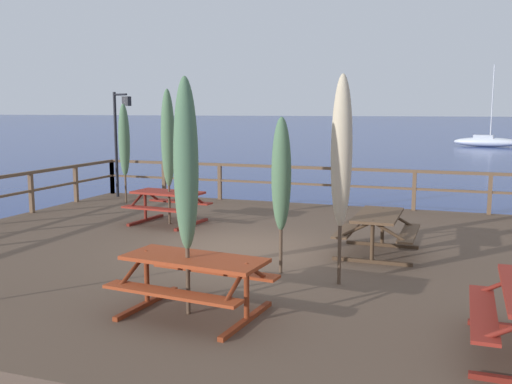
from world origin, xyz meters
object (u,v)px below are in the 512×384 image
picnic_table_mid_centre (194,273)px  patio_umbrella_tall_mid_left (342,153)px  sailboat_distant (486,141)px  patio_umbrella_short_front (124,140)px  patio_umbrella_tall_front (168,139)px  patio_umbrella_tall_back_right (281,175)px  lamp_post_hooked (120,128)px  picnic_table_front_left (168,201)px  patio_umbrella_short_mid (186,166)px  picnic_table_back_right (378,225)px

picnic_table_mid_centre → patio_umbrella_tall_mid_left: (1.54, 1.92, 1.48)m
sailboat_distant → patio_umbrella_short_front: bearing=-104.3°
patio_umbrella_tall_front → patio_umbrella_tall_back_right: bearing=-39.8°
patio_umbrella_tall_front → sailboat_distant: bearing=79.4°
patio_umbrella_tall_back_right → patio_umbrella_short_front: 8.25m
sailboat_distant → patio_umbrella_tall_mid_left: bearing=-94.7°
lamp_post_hooked → sailboat_distant: (12.22, 44.10, -2.47)m
patio_umbrella_short_front → picnic_table_front_left: bearing=-41.2°
picnic_table_mid_centre → sailboat_distant: sailboat_distant is taller
sailboat_distant → patio_umbrella_short_mid: bearing=-96.3°
patio_umbrella_short_mid → patio_umbrella_short_front: size_ratio=1.09×
picnic_table_back_right → patio_umbrella_tall_front: patio_umbrella_tall_front is taller
picnic_table_back_right → patio_umbrella_tall_mid_left: size_ratio=0.53×
picnic_table_front_left → patio_umbrella_tall_mid_left: bearing=-35.2°
picnic_table_mid_centre → patio_umbrella_tall_front: bearing=121.1°
picnic_table_back_right → patio_umbrella_tall_back_right: patio_umbrella_tall_back_right is taller
picnic_table_mid_centre → lamp_post_hooked: lamp_post_hooked is taller
picnic_table_back_right → patio_umbrella_tall_mid_left: patio_umbrella_tall_mid_left is taller
patio_umbrella_tall_back_right → patio_umbrella_short_front: (-6.30, 5.33, 0.18)m
patio_umbrella_tall_mid_left → sailboat_distant: 50.86m
picnic_table_back_right → patio_umbrella_tall_mid_left: 2.56m
picnic_table_front_left → lamp_post_hooked: lamp_post_hooked is taller
picnic_table_back_right → picnic_table_front_left: bearing=165.8°
picnic_table_front_left → patio_umbrella_tall_back_right: patio_umbrella_tall_back_right is taller
picnic_table_back_right → patio_umbrella_tall_front: (-5.02, 1.27, 1.45)m
patio_umbrella_short_mid → patio_umbrella_tall_back_right: size_ratio=1.20×
patio_umbrella_short_front → lamp_post_hooked: 1.22m
picnic_table_mid_centre → picnic_table_back_right: 4.39m
lamp_post_hooked → picnic_table_back_right: bearing=-28.1°
patio_umbrella_tall_mid_left → patio_umbrella_tall_front: bearing=144.7°
picnic_table_front_left → sailboat_distant: size_ratio=0.23×
picnic_table_mid_centre → lamp_post_hooked: size_ratio=0.63×
picnic_table_back_right → patio_umbrella_short_front: size_ratio=0.60×
patio_umbrella_tall_front → lamp_post_hooked: 4.63m
patio_umbrella_short_mid → patio_umbrella_tall_back_right: bearing=75.1°
picnic_table_front_left → sailboat_distant: 48.12m
patio_umbrella_tall_front → lamp_post_hooked: size_ratio=0.98×
patio_umbrella_short_mid → patio_umbrella_tall_front: bearing=120.3°
patio_umbrella_short_front → lamp_post_hooked: lamp_post_hooked is taller
picnic_table_front_left → patio_umbrella_tall_mid_left: size_ratio=0.55×
picnic_table_back_right → patio_umbrella_short_mid: bearing=-115.6°
patio_umbrella_tall_back_right → patio_umbrella_tall_front: bearing=140.2°
picnic_table_mid_centre → patio_umbrella_short_mid: 1.41m
patio_umbrella_tall_mid_left → sailboat_distant: (4.17, 50.63, -2.39)m
patio_umbrella_tall_front → lamp_post_hooked: bearing=136.3°
sailboat_distant → picnic_table_back_right: bearing=-94.5°
patio_umbrella_short_front → sailboat_distant: size_ratio=0.37×
picnic_table_back_right → patio_umbrella_tall_back_right: size_ratio=0.67×
patio_umbrella_short_mid → sailboat_distant: (5.79, 52.59, -2.32)m
patio_umbrella_short_mid → sailboat_distant: 52.96m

